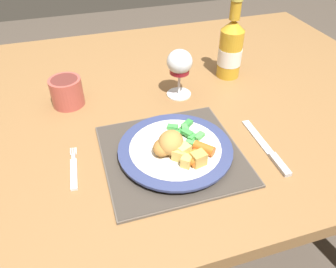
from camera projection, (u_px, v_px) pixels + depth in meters
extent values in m
plane|color=#4C4238|center=(158.00, 244.00, 1.40)|extent=(6.00, 6.00, 0.00)
cube|color=olive|center=(153.00, 103.00, 0.94)|extent=(1.54, 1.03, 0.04)
cube|color=olive|center=(266.00, 93.00, 1.68)|extent=(0.06, 0.06, 0.70)
cube|color=brown|center=(172.00, 155.00, 0.74)|extent=(0.31, 0.30, 0.01)
cube|color=#3C352E|center=(172.00, 153.00, 0.74)|extent=(0.30, 0.29, 0.00)
cylinder|color=silver|center=(175.00, 151.00, 0.74)|extent=(0.21, 0.21, 0.01)
cylinder|color=navy|center=(175.00, 148.00, 0.73)|extent=(0.26, 0.26, 0.01)
cylinder|color=silver|center=(175.00, 147.00, 0.73)|extent=(0.21, 0.21, 0.00)
ellipsoid|color=#B77F3D|center=(171.00, 142.00, 0.70)|extent=(0.08, 0.08, 0.05)
ellipsoid|color=#A87033|center=(163.00, 147.00, 0.70)|extent=(0.07, 0.07, 0.03)
cube|color=green|center=(172.00, 127.00, 0.78)|extent=(0.03, 0.02, 0.01)
cube|color=#338438|center=(186.00, 130.00, 0.76)|extent=(0.02, 0.02, 0.01)
cube|color=#338438|center=(188.00, 124.00, 0.78)|extent=(0.03, 0.03, 0.01)
cube|color=#4CA84C|center=(174.00, 138.00, 0.74)|extent=(0.03, 0.03, 0.01)
cube|color=#338438|center=(183.00, 130.00, 0.77)|extent=(0.02, 0.01, 0.01)
cube|color=green|center=(192.00, 137.00, 0.74)|extent=(0.02, 0.02, 0.01)
cube|color=#4CA84C|center=(192.00, 144.00, 0.73)|extent=(0.02, 0.02, 0.01)
cube|color=green|center=(187.00, 133.00, 0.75)|extent=(0.03, 0.03, 0.01)
cube|color=#4CA84C|center=(190.00, 141.00, 0.74)|extent=(0.02, 0.02, 0.01)
cube|color=green|center=(179.00, 134.00, 0.75)|extent=(0.02, 0.03, 0.01)
cube|color=#4CA84C|center=(185.00, 128.00, 0.76)|extent=(0.02, 0.03, 0.01)
cube|color=#4CA84C|center=(199.00, 136.00, 0.75)|extent=(0.03, 0.03, 0.01)
cylinder|color=orange|center=(204.00, 148.00, 0.71)|extent=(0.05, 0.05, 0.02)
cylinder|color=orange|center=(197.00, 158.00, 0.69)|extent=(0.02, 0.04, 0.02)
cylinder|color=orange|center=(190.00, 157.00, 0.69)|extent=(0.04, 0.05, 0.02)
cube|color=silver|center=(74.00, 174.00, 0.70)|extent=(0.02, 0.09, 0.01)
cube|color=silver|center=(74.00, 157.00, 0.74)|extent=(0.01, 0.02, 0.01)
cube|color=silver|center=(76.00, 151.00, 0.75)|extent=(0.00, 0.02, 0.00)
cube|color=silver|center=(74.00, 151.00, 0.75)|extent=(0.00, 0.02, 0.00)
cube|color=silver|center=(73.00, 151.00, 0.75)|extent=(0.00, 0.02, 0.00)
cube|color=silver|center=(71.00, 152.00, 0.75)|extent=(0.00, 0.02, 0.00)
cube|color=silver|center=(257.00, 137.00, 0.79)|extent=(0.02, 0.13, 0.00)
cube|color=#B2B2B7|center=(280.00, 164.00, 0.72)|extent=(0.02, 0.07, 0.01)
cylinder|color=silver|center=(179.00, 94.00, 0.95)|extent=(0.07, 0.07, 0.00)
cylinder|color=silver|center=(179.00, 83.00, 0.92)|extent=(0.01, 0.01, 0.07)
ellipsoid|color=silver|center=(180.00, 62.00, 0.88)|extent=(0.07, 0.07, 0.07)
cylinder|color=maroon|center=(179.00, 69.00, 0.89)|extent=(0.05, 0.05, 0.03)
cylinder|color=gold|center=(230.00, 54.00, 0.99)|extent=(0.07, 0.07, 0.15)
cone|color=gold|center=(234.00, 25.00, 0.93)|extent=(0.07, 0.07, 0.03)
cylinder|color=gold|center=(236.00, 10.00, 0.91)|extent=(0.03, 0.03, 0.05)
cylinder|color=white|center=(230.00, 56.00, 0.99)|extent=(0.07, 0.07, 0.05)
cube|color=#DBB256|center=(179.00, 154.00, 0.69)|extent=(0.03, 0.03, 0.03)
cube|color=gold|center=(199.00, 159.00, 0.68)|extent=(0.03, 0.03, 0.03)
cube|color=#E5BC66|center=(183.00, 151.00, 0.70)|extent=(0.04, 0.03, 0.03)
cube|color=#DBB256|center=(187.00, 161.00, 0.68)|extent=(0.03, 0.03, 0.02)
cylinder|color=#B24C42|center=(67.00, 92.00, 0.88)|extent=(0.09, 0.09, 0.08)
cylinder|color=maroon|center=(64.00, 81.00, 0.86)|extent=(0.07, 0.07, 0.01)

